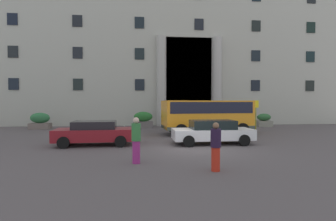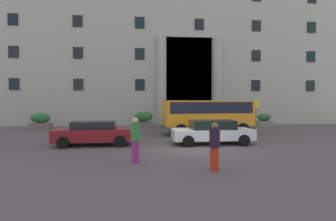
{
  "view_description": "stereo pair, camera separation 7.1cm",
  "coord_description": "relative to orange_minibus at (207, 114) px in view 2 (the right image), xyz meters",
  "views": [
    {
      "loc": [
        -2.51,
        -13.06,
        2.38
      ],
      "look_at": [
        -0.71,
        6.89,
        1.73
      ],
      "focal_mm": 27.24,
      "sensor_mm": 36.0,
      "label": 1
    },
    {
      "loc": [
        -2.44,
        -13.07,
        2.38
      ],
      "look_at": [
        -0.71,
        6.89,
        1.73
      ],
      "focal_mm": 27.24,
      "sensor_mm": 36.0,
      "label": 2
    }
  ],
  "objects": [
    {
      "name": "hedge_planter_east",
      "position": [
        -4.74,
        5.09,
        -0.79
      ],
      "size": [
        1.78,
        0.73,
        1.5
      ],
      "color": "#675F5F",
      "rests_on": "ground_plane"
    },
    {
      "name": "hedge_planter_far_east",
      "position": [
        -13.84,
        4.86,
        -0.81
      ],
      "size": [
        1.75,
        0.89,
        1.46
      ],
      "color": "#6F615A",
      "rests_on": "ground_plane"
    },
    {
      "name": "white_taxi_kerbside",
      "position": [
        -7.35,
        -4.2,
        -0.82
      ],
      "size": [
        4.33,
        2.1,
        1.34
      ],
      "rotation": [
        0.0,
        0.0,
        0.05
      ],
      "color": "maroon",
      "rests_on": "ground_plane"
    },
    {
      "name": "scooter_by_planter",
      "position": [
        -6.51,
        -2.43,
        -1.06
      ],
      "size": [
        2.02,
        0.55,
        0.89
      ],
      "rotation": [
        0.0,
        0.0,
        0.1
      ],
      "color": "black",
      "rests_on": "ground_plane"
    },
    {
      "name": "office_building_facade",
      "position": [
        -2.06,
        11.98,
        7.92
      ],
      "size": [
        38.05,
        9.75,
        18.9
      ],
      "color": "#A9A79B",
      "rests_on": "ground_plane"
    },
    {
      "name": "hedge_planter_entrance_left",
      "position": [
        7.01,
        5.32,
        -0.9
      ],
      "size": [
        1.43,
        0.96,
        1.28
      ],
      "color": "gray",
      "rests_on": "ground_plane"
    },
    {
      "name": "pedestrian_woman_with_bag",
      "position": [
        -2.15,
        -10.01,
        -0.67
      ],
      "size": [
        0.36,
        0.36,
        1.69
      ],
      "rotation": [
        0.0,
        0.0,
        6.24
      ],
      "color": "red",
      "rests_on": "ground_plane"
    },
    {
      "name": "ground_plane",
      "position": [
        -2.06,
        -5.5,
        -1.58
      ],
      "size": [
        80.0,
        64.0,
        0.12
      ],
      "primitive_type": "cube",
      "color": "#504849"
    },
    {
      "name": "parked_sedan_second",
      "position": [
        -0.75,
        -4.35,
        -0.81
      ],
      "size": [
        4.56,
        2.04,
        1.36
      ],
      "rotation": [
        0.0,
        0.0,
        0.02
      ],
      "color": "white",
      "rests_on": "ground_plane"
    },
    {
      "name": "orange_minibus",
      "position": [
        0.0,
        0.0,
        0.0
      ],
      "size": [
        6.69,
        3.3,
        2.5
      ],
      "rotation": [
        0.0,
        0.0,
        0.11
      ],
      "color": "orange",
      "rests_on": "ground_plane"
    },
    {
      "name": "pedestrian_man_red_shirt",
      "position": [
        -4.92,
        -8.65,
        -0.6
      ],
      "size": [
        0.36,
        0.36,
        1.8
      ],
      "rotation": [
        0.0,
        0.0,
        0.55
      ],
      "color": "#942671",
      "rests_on": "ground_plane"
    },
    {
      "name": "bus_stop_sign",
      "position": [
        4.53,
        1.65,
        0.06
      ],
      "size": [
        0.44,
        0.08,
        2.54
      ],
      "color": "olive",
      "rests_on": "ground_plane"
    }
  ]
}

